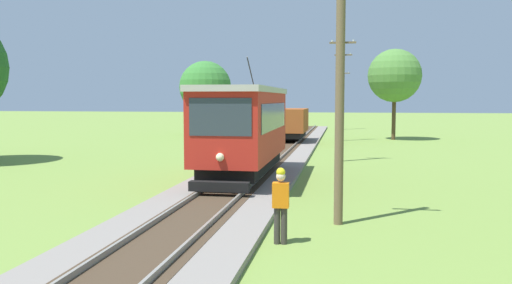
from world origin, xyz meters
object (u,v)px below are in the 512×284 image
object	(u,v)px
utility_pole_far	(343,91)
utility_pole_near_tram	(340,73)
utility_pole_distant	(343,97)
tree_right_near	(205,87)
track_worker	(281,202)
freight_car	(290,123)
utility_pole_mid	(342,93)
tree_left_far	(395,76)
red_tram	(244,128)

from	to	relation	value
utility_pole_far	utility_pole_near_tram	bearing A→B (deg)	-90.00
utility_pole_distant	tree_right_near	size ratio (longest dim) A/B	1.03
track_worker	utility_pole_far	bearing A→B (deg)	-4.30
freight_car	utility_pole_distant	xyz separation A→B (m)	(3.88, 18.96, 2.05)
freight_car	utility_pole_mid	xyz separation A→B (m)	(3.88, -10.85, 2.13)
freight_car	track_worker	distance (m)	27.29
freight_car	tree_left_far	world-z (taller)	tree_left_far
utility_pole_mid	utility_pole_distant	xyz separation A→B (m)	(-0.00, 29.82, -0.08)
track_worker	utility_pole_near_tram	bearing A→B (deg)	-32.90
tree_right_near	tree_left_far	size ratio (longest dim) A/B	0.92
freight_car	tree_right_near	xyz separation A→B (m)	(-8.60, 7.44, 2.90)
utility_pole_near_tram	tree_right_near	world-z (taller)	utility_pole_near_tram
utility_pole_far	tree_right_near	world-z (taller)	utility_pole_far
freight_car	tree_right_near	bearing A→B (deg)	139.17
utility_pole_near_tram	freight_car	bearing A→B (deg)	98.82
utility_pole_mid	track_worker	size ratio (longest dim) A/B	4.03
red_tram	tree_right_near	distance (m)	27.30
freight_car	utility_pole_mid	bearing A→B (deg)	-70.33
utility_pole_far	utility_pole_distant	bearing A→B (deg)	90.00
freight_car	utility_pole_near_tram	distance (m)	25.43
red_tram	utility_pole_mid	world-z (taller)	utility_pole_mid
freight_car	track_worker	size ratio (longest dim) A/B	2.91
utility_pole_far	tree_left_far	size ratio (longest dim) A/B	1.05
tree_left_far	utility_pole_far	bearing A→B (deg)	-156.16
track_worker	tree_left_far	xyz separation A→B (m)	(5.46, 32.22, 4.27)
freight_car	track_worker	xyz separation A→B (m)	(2.58, -27.16, -0.57)
utility_pole_mid	utility_pole_far	world-z (taller)	utility_pole_far
red_tram	track_worker	bearing A→B (deg)	-73.63
utility_pole_far	tree_left_far	world-z (taller)	utility_pole_far
utility_pole_far	track_worker	world-z (taller)	utility_pole_far
utility_pole_far	tree_left_far	xyz separation A→B (m)	(4.17, 1.84, 1.26)
red_tram	track_worker	xyz separation A→B (m)	(2.58, -8.79, -1.21)
utility_pole_far	utility_pole_distant	world-z (taller)	utility_pole_far
red_tram	utility_pole_far	distance (m)	22.02
utility_pole_near_tram	track_worker	bearing A→B (deg)	-121.04
red_tram	utility_pole_distant	size ratio (longest dim) A/B	1.22
red_tram	utility_pole_far	bearing A→B (deg)	79.82
utility_pole_mid	track_worker	bearing A→B (deg)	-94.55
utility_pole_near_tram	utility_pole_far	distance (m)	28.23
tree_right_near	utility_pole_mid	bearing A→B (deg)	-55.68
freight_car	utility_pole_mid	world-z (taller)	utility_pole_mid
utility_pole_far	track_worker	size ratio (longest dim) A/B	4.36
utility_pole_far	tree_right_near	xyz separation A→B (m)	(-12.48, 4.21, 0.47)
freight_car	utility_pole_near_tram	size ratio (longest dim) A/B	0.66
utility_pole_mid	tree_left_far	xyz separation A→B (m)	(4.17, 15.92, 1.56)
utility_pole_far	utility_pole_mid	bearing A→B (deg)	-90.00
utility_pole_near_tram	tree_right_near	xyz separation A→B (m)	(-12.48, 32.44, 0.43)
utility_pole_distant	tree_left_far	bearing A→B (deg)	-73.32
freight_car	red_tram	bearing A→B (deg)	-89.99
utility_pole_near_tram	utility_pole_distant	size ratio (longest dim) A/B	1.12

